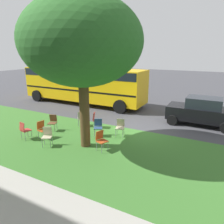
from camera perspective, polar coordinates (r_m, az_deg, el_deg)
The scene contains 15 objects.
ground at distance 12.01m, azimuth 6.28°, elevation -4.35°, with size 80.00×80.00×0.00m, color #424247.
grass_verge at distance 9.34m, azimuth -1.16°, elevation -10.44°, with size 48.00×6.00×0.01m, color #3D752D.
sidewalk_strip at distance 6.51m, azimuth -22.38°, elevation -25.17°, with size 48.00×2.80×0.01m, color #ADA89E.
street_tree at distance 8.99m, azimuth -8.18°, elevation 18.30°, with size 4.97×4.97×6.40m.
chair_0 at distance 9.20m, azimuth -2.97°, elevation -7.35°, with size 0.54×0.53×0.88m.
chair_1 at distance 11.17m, azimuth -22.68°, elevation -4.32°, with size 0.49×0.49×0.88m.
chair_2 at distance 11.90m, azimuth -15.80°, elevation -2.45°, with size 0.54×0.54×0.88m.
chair_3 at distance 10.99m, azimuth -18.43°, elevation -4.21°, with size 0.49×0.49×0.88m.
chair_4 at distance 11.91m, azimuth -4.41°, elevation -1.84°, with size 0.54×0.54×0.88m.
chair_5 at distance 10.77m, azimuth -3.78°, elevation -3.79°, with size 0.57×0.57×0.88m.
chair_6 at distance 12.22m, azimuth -8.30°, elevation -1.50°, with size 0.58×0.59×0.88m.
chair_7 at distance 10.07m, azimuth -17.19°, elevation -5.96°, with size 0.57×0.57×0.88m.
chair_8 at distance 10.73m, azimuth 2.24°, elevation -3.84°, with size 0.51×0.51×0.88m.
parked_car at distance 13.32m, azimuth 23.01°, elevation 0.26°, with size 3.70×1.92×1.65m.
school_bus at distance 17.48m, azimuth -7.93°, elevation 7.99°, with size 10.40×2.80×2.88m.
Camera 1 is at (-4.07, 10.50, 4.18)m, focal length 33.71 mm.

